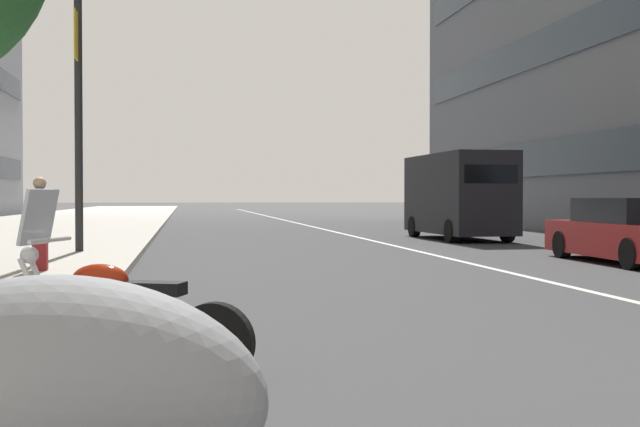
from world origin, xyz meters
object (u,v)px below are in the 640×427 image
object	(u,v)px
motorcycle_by_sign_pole	(62,386)
pedestrian_on_plaza	(40,224)
car_approaching_light	(630,232)
street_lamp_with_banners	(95,45)
delivery_van_ahead	(458,194)
motorcycle_far_end_row	(116,323)

from	to	relation	value
motorcycle_by_sign_pole	pedestrian_on_plaza	world-z (taller)	pedestrian_on_plaza
motorcycle_by_sign_pole	car_approaching_light	size ratio (longest dim) A/B	0.44
car_approaching_light	street_lamp_with_banners	world-z (taller)	street_lamp_with_banners
motorcycle_by_sign_pole	delivery_van_ahead	world-z (taller)	delivery_van_ahead
car_approaching_light	delivery_van_ahead	size ratio (longest dim) A/B	0.85
motorcycle_by_sign_pole	car_approaching_light	distance (m)	15.63
delivery_van_ahead	street_lamp_with_banners	size ratio (longest dim) A/B	0.72
motorcycle_far_end_row	street_lamp_with_banners	distance (m)	13.76
pedestrian_on_plaza	delivery_van_ahead	bearing A→B (deg)	40.52
motorcycle_far_end_row	street_lamp_with_banners	world-z (taller)	street_lamp_with_banners
motorcycle_far_end_row	pedestrian_on_plaza	bearing A→B (deg)	-56.00
motorcycle_by_sign_pole	street_lamp_with_banners	distance (m)	16.30
delivery_van_ahead	street_lamp_with_banners	bearing A→B (deg)	118.67
motorcycle_far_end_row	delivery_van_ahead	size ratio (longest dim) A/B	0.36
motorcycle_by_sign_pole	car_approaching_light	bearing A→B (deg)	-95.60
motorcycle_far_end_row	pedestrian_on_plaza	world-z (taller)	pedestrian_on_plaza
motorcycle_by_sign_pole	street_lamp_with_banners	size ratio (longest dim) A/B	0.27
pedestrian_on_plaza	car_approaching_light	bearing A→B (deg)	2.65
delivery_van_ahead	car_approaching_light	bearing A→B (deg)	-179.11
delivery_van_ahead	street_lamp_with_banners	xyz separation A→B (m)	(-6.33, 10.91, 3.41)
motorcycle_by_sign_pole	delivery_van_ahead	distance (m)	23.92
delivery_van_ahead	street_lamp_with_banners	distance (m)	13.06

